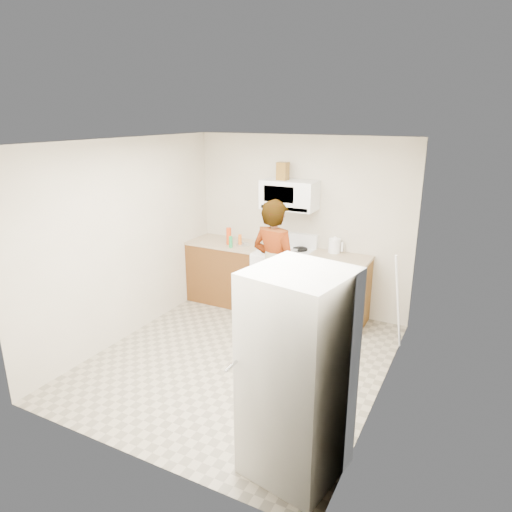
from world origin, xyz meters
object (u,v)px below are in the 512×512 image
Objects in this scene: microwave at (289,195)px; fridge at (297,375)px; saucepan at (278,241)px; gas_range at (284,280)px; person at (274,269)px; kettle at (335,246)px.

microwave reaches higher than fridge.
saucepan is (-1.51, 2.93, 0.16)m from fridge.
microwave reaches higher than saucepan.
fridge is at bearing -64.36° from gas_range.
fridge is at bearing -62.69° from saucepan.
person is at bearing -78.83° from microwave.
saucepan is at bearing 138.22° from gas_range.
kettle is 0.90× the size of saucepan.
microwave is 3.89× the size of kettle.
person reaches higher than kettle.
gas_range and kettle have the same top height.
gas_range is 0.63× the size of person.
person is 8.26× the size of saucepan.
person is at bearing -129.42° from kettle.
gas_range is 3.08m from fridge.
gas_range is 5.79× the size of kettle.
microwave is at bearing -67.40° from person.
microwave reaches higher than gas_range.
fridge is 3.30m from saucepan.
kettle is at bearing 113.09° from fridge.
fridge reaches higher than saucepan.
person is 1.03m from kettle.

